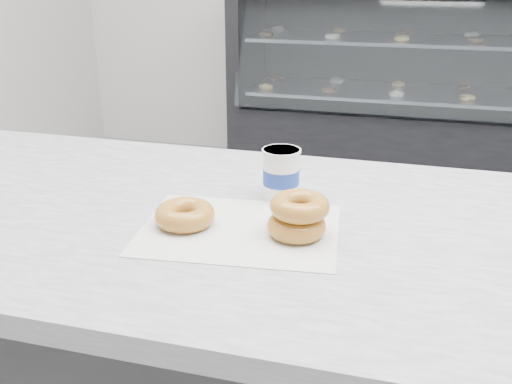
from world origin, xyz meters
TOP-DOWN VIEW (x-y plane):
  - display_case at (0.00, 2.12)m, footprint 2.40×0.74m
  - wax_paper at (-0.39, -0.65)m, footprint 0.37×0.29m
  - donut_single at (-0.49, -0.66)m, footprint 0.12×0.12m
  - donut_stack at (-0.29, -0.65)m, footprint 0.12×0.12m
  - coffee_cup at (-0.35, -0.49)m, footprint 0.08×0.08m

SIDE VIEW (x-z plane):
  - display_case at x=0.00m, z-range -0.13..1.12m
  - wax_paper at x=-0.39m, z-range 0.90..0.90m
  - donut_single at x=-0.49m, z-range 0.90..0.94m
  - donut_stack at x=-0.29m, z-range 0.90..0.97m
  - coffee_cup at x=-0.35m, z-range 0.90..1.00m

